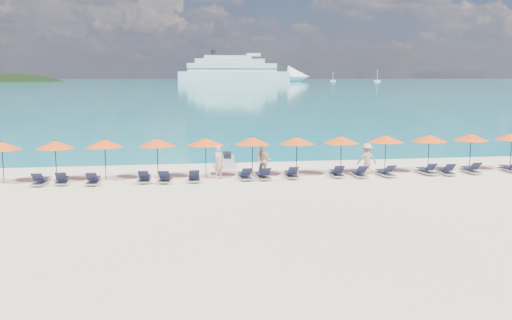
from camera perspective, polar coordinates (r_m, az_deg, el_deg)
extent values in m
plane|color=beige|center=(28.18, 0.94, -3.30)|extent=(1400.00, 1400.00, 0.00)
cube|color=#1FA9B2|center=(687.23, -8.50, 7.87)|extent=(1600.00, 1300.00, 0.01)
ellipsoid|color=black|center=(606.28, -22.71, 3.93)|extent=(162.00, 126.00, 85.50)
cube|color=white|center=(543.97, -2.24, 8.33)|extent=(104.68, 19.25, 9.51)
cone|color=white|center=(554.82, 4.28, 8.31)|extent=(20.97, 20.97, 20.93)
cube|color=white|center=(543.81, -2.45, 9.23)|extent=(83.75, 16.35, 7.61)
cube|color=white|center=(543.70, -2.66, 9.83)|extent=(64.91, 14.41, 4.76)
cube|color=white|center=(543.60, -2.86, 10.23)|extent=(43.97, 11.51, 3.33)
cube|color=black|center=(543.79, -2.45, 9.08)|extent=(84.79, 16.55, 0.86)
cube|color=black|center=(543.84, -2.45, 9.43)|extent=(82.70, 16.16, 0.86)
cylinder|color=black|center=(542.50, -4.27, 10.62)|extent=(4.19, 4.19, 5.23)
cube|color=white|center=(555.30, 12.03, 7.75)|extent=(6.12, 2.04, 1.63)
cylinder|color=white|center=(555.27, 12.04, 8.29)|extent=(0.37, 0.37, 10.20)
cube|color=white|center=(575.22, 7.71, 7.86)|extent=(5.26, 1.75, 1.40)
cylinder|color=white|center=(575.20, 7.72, 8.31)|extent=(0.32, 0.32, 8.77)
cube|color=#B4AFCE|center=(36.40, -2.90, -0.16)|extent=(1.14, 2.47, 0.55)
cube|color=black|center=(36.14, -2.91, 0.42)|extent=(0.60, 1.04, 0.35)
cylinder|color=black|center=(36.91, -2.91, 0.82)|extent=(0.55, 0.12, 0.06)
imported|color=tan|center=(31.82, -3.71, -0.22)|extent=(0.82, 0.80, 1.90)
imported|color=tan|center=(32.32, 0.75, -0.08)|extent=(1.05, 0.86, 1.89)
imported|color=tan|center=(33.95, 11.03, 0.12)|extent=(1.20, 0.60, 1.83)
cylinder|color=black|center=(33.48, -23.99, -0.25)|extent=(0.05, 0.05, 2.20)
cone|color=#F94C11|center=(33.36, -24.08, 1.31)|extent=(2.10, 2.10, 0.42)
sphere|color=black|center=(33.34, -24.10, 1.69)|extent=(0.08, 0.08, 0.08)
cylinder|color=black|center=(32.91, -19.38, -0.14)|extent=(0.05, 0.05, 2.20)
cone|color=#F94C11|center=(32.79, -19.46, 1.45)|extent=(2.10, 2.10, 0.42)
sphere|color=black|center=(32.77, -19.48, 1.84)|extent=(0.08, 0.08, 0.08)
cylinder|color=black|center=(32.72, -14.84, 0.01)|extent=(0.05, 0.05, 2.20)
cone|color=#F94C11|center=(32.60, -14.90, 1.61)|extent=(2.10, 2.10, 0.42)
sphere|color=black|center=(32.57, -14.91, 2.00)|extent=(0.08, 0.08, 0.08)
cylinder|color=black|center=(32.56, -9.82, 0.13)|extent=(0.05, 0.05, 2.20)
cone|color=#F94C11|center=(32.44, -9.86, 1.74)|extent=(2.10, 2.10, 0.42)
sphere|color=black|center=(32.42, -9.87, 2.13)|extent=(0.08, 0.08, 0.08)
cylinder|color=black|center=(32.60, -5.04, 0.24)|extent=(0.05, 0.05, 2.20)
cone|color=#F94C11|center=(32.48, -5.06, 1.84)|extent=(2.10, 2.10, 0.42)
sphere|color=black|center=(32.46, -5.07, 2.23)|extent=(0.08, 0.08, 0.08)
cylinder|color=black|center=(32.91, -0.37, 0.35)|extent=(0.05, 0.05, 2.20)
cone|color=#F94C11|center=(32.80, -0.37, 1.94)|extent=(2.10, 2.10, 0.42)
sphere|color=black|center=(32.77, -0.37, 2.32)|extent=(0.08, 0.08, 0.08)
cylinder|color=black|center=(33.16, 4.09, 0.39)|extent=(0.05, 0.05, 2.20)
cone|color=#F94C11|center=(33.04, 4.10, 1.96)|extent=(2.10, 2.10, 0.42)
sphere|color=black|center=(33.02, 4.11, 2.34)|extent=(0.08, 0.08, 0.08)
cylinder|color=black|center=(33.80, 8.49, 0.47)|extent=(0.05, 0.05, 2.20)
cone|color=#F94C11|center=(33.69, 8.53, 2.02)|extent=(2.10, 2.10, 0.42)
sphere|color=black|center=(33.66, 8.53, 2.39)|extent=(0.08, 0.08, 0.08)
cylinder|color=black|center=(34.86, 12.81, 0.59)|extent=(0.05, 0.05, 2.20)
cone|color=#F94C11|center=(34.75, 12.86, 2.09)|extent=(2.10, 2.10, 0.42)
sphere|color=black|center=(34.73, 12.87, 2.45)|extent=(0.08, 0.08, 0.08)
cylinder|color=black|center=(35.82, 16.86, 0.64)|extent=(0.05, 0.05, 2.20)
cone|color=#F94C11|center=(35.72, 16.92, 2.11)|extent=(2.10, 2.10, 0.42)
sphere|color=black|center=(35.69, 16.94, 2.46)|extent=(0.08, 0.08, 0.08)
cylinder|color=black|center=(37.20, 20.64, 0.74)|extent=(0.05, 0.05, 2.20)
cone|color=#F94C11|center=(37.10, 20.71, 2.15)|extent=(2.10, 2.10, 0.42)
sphere|color=black|center=(37.07, 20.73, 2.49)|extent=(0.08, 0.08, 0.08)
cylinder|color=black|center=(38.67, 24.15, 0.82)|extent=(0.05, 0.05, 2.20)
cone|color=#F94C11|center=(38.57, 24.23, 2.17)|extent=(2.10, 2.10, 0.42)
sphere|color=black|center=(38.55, 24.25, 2.49)|extent=(0.08, 0.08, 0.08)
cube|color=silver|center=(32.23, -20.73, -2.11)|extent=(0.71, 1.73, 0.06)
cube|color=black|center=(32.44, -20.63, -1.75)|extent=(0.60, 1.13, 0.04)
cube|color=black|center=(31.64, -21.02, -1.56)|extent=(0.58, 0.56, 0.43)
cube|color=silver|center=(32.10, -18.79, -2.05)|extent=(0.73, 1.74, 0.06)
cube|color=black|center=(32.31, -18.76, -1.69)|extent=(0.62, 1.13, 0.04)
cube|color=black|center=(31.49, -18.93, -1.50)|extent=(0.58, 0.57, 0.43)
cube|color=silver|center=(31.53, -15.94, -2.11)|extent=(0.68, 1.72, 0.06)
cube|color=black|center=(31.74, -15.88, -1.74)|extent=(0.59, 1.12, 0.04)
cube|color=black|center=(30.92, -16.13, -1.55)|extent=(0.57, 0.56, 0.43)
cube|color=silver|center=(31.48, -11.09, -1.95)|extent=(0.72, 1.73, 0.06)
cube|color=black|center=(31.70, -11.05, -1.59)|extent=(0.61, 1.13, 0.04)
cube|color=black|center=(30.87, -11.20, -1.39)|extent=(0.58, 0.57, 0.43)
cube|color=silver|center=(31.29, -9.08, -1.97)|extent=(0.77, 1.75, 0.06)
cube|color=black|center=(31.51, -9.05, -1.60)|extent=(0.64, 1.14, 0.04)
cube|color=black|center=(30.68, -9.19, -1.40)|extent=(0.59, 0.58, 0.43)
cube|color=silver|center=(31.30, -6.20, -1.90)|extent=(0.67, 1.72, 0.06)
cube|color=black|center=(31.52, -6.21, -1.54)|extent=(0.58, 1.12, 0.04)
cube|color=black|center=(30.69, -6.20, -1.33)|extent=(0.57, 0.55, 0.43)
cube|color=silver|center=(31.75, -1.12, -1.71)|extent=(0.70, 1.73, 0.06)
cube|color=black|center=(31.96, -1.20, -1.35)|extent=(0.60, 1.12, 0.04)
cube|color=black|center=(31.15, -0.94, -1.14)|extent=(0.57, 0.56, 0.43)
cube|color=silver|center=(31.83, 0.70, -1.68)|extent=(0.74, 1.74, 0.06)
cube|color=black|center=(32.04, 0.59, -1.32)|extent=(0.63, 1.14, 0.04)
cube|color=black|center=(31.23, 0.93, -1.11)|extent=(0.59, 0.57, 0.43)
cube|color=silver|center=(32.27, 3.55, -1.56)|extent=(0.67, 1.72, 0.06)
cube|color=black|center=(32.48, 3.47, -1.21)|extent=(0.58, 1.11, 0.04)
cube|color=black|center=(31.67, 3.74, -1.00)|extent=(0.56, 0.55, 0.43)
cube|color=silver|center=(32.91, 8.05, -1.43)|extent=(0.71, 1.73, 0.06)
cube|color=black|center=(33.12, 7.95, -1.08)|extent=(0.61, 1.13, 0.04)
cube|color=black|center=(32.32, 8.30, -0.88)|extent=(0.58, 0.57, 0.43)
cube|color=silver|center=(33.06, 10.25, -1.44)|extent=(0.63, 1.70, 0.06)
cube|color=black|center=(33.26, 10.12, -1.09)|extent=(0.56, 1.10, 0.04)
cube|color=black|center=(32.48, 10.58, -0.89)|extent=(0.55, 0.54, 0.43)
cube|color=silver|center=(33.57, 12.80, -1.36)|extent=(0.78, 1.75, 0.06)
cube|color=black|center=(33.76, 12.62, -1.03)|extent=(0.66, 1.15, 0.04)
cube|color=black|center=(33.02, 13.26, -0.82)|extent=(0.60, 0.59, 0.43)
cube|color=silver|center=(34.84, 16.64, -1.16)|extent=(0.73, 1.74, 0.06)
cube|color=black|center=(35.03, 16.45, -0.83)|extent=(0.62, 1.13, 0.04)
cube|color=black|center=(34.30, 17.12, -0.63)|extent=(0.58, 0.57, 0.43)
cube|color=silver|center=(35.09, 18.46, -1.17)|extent=(0.78, 1.75, 0.06)
cube|color=black|center=(35.30, 18.32, -0.85)|extent=(0.65, 1.15, 0.04)
cube|color=black|center=(34.53, 18.82, -0.65)|extent=(0.60, 0.59, 0.43)
cube|color=silver|center=(36.07, 20.67, -1.03)|extent=(0.65, 1.71, 0.06)
cube|color=black|center=(36.26, 20.49, -0.72)|extent=(0.57, 1.11, 0.04)
cube|color=black|center=(35.53, 21.12, -0.52)|extent=(0.56, 0.55, 0.43)
cube|color=silver|center=(37.51, 24.06, -0.88)|extent=(0.63, 1.70, 0.06)
cube|color=black|center=(37.69, 23.87, -0.58)|extent=(0.56, 1.10, 0.04)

